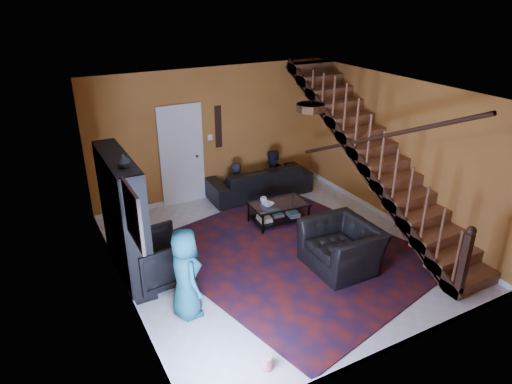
{
  "coord_description": "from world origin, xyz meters",
  "views": [
    {
      "loc": [
        -3.57,
        -5.87,
        4.24
      ],
      "look_at": [
        -0.2,
        0.4,
        1.04
      ],
      "focal_mm": 32.0,
      "sensor_mm": 36.0,
      "label": 1
    }
  ],
  "objects_px": {
    "bookshelf": "(124,219)",
    "coffee_table": "(279,211)",
    "sofa": "(259,180)",
    "armchair_left": "(159,259)",
    "armchair_right": "(342,247)"
  },
  "relations": [
    {
      "from": "armchair_right",
      "to": "coffee_table",
      "type": "distance_m",
      "value": 1.84
    },
    {
      "from": "bookshelf",
      "to": "coffee_table",
      "type": "distance_m",
      "value": 3.11
    },
    {
      "from": "bookshelf",
      "to": "armchair_right",
      "type": "bearing_deg",
      "value": -25.63
    },
    {
      "from": "sofa",
      "to": "armchair_right",
      "type": "bearing_deg",
      "value": 88.18
    },
    {
      "from": "bookshelf",
      "to": "sofa",
      "type": "bearing_deg",
      "value": 27.17
    },
    {
      "from": "armchair_left",
      "to": "coffee_table",
      "type": "height_order",
      "value": "armchair_left"
    },
    {
      "from": "sofa",
      "to": "coffee_table",
      "type": "height_order",
      "value": "sofa"
    },
    {
      "from": "armchair_right",
      "to": "coffee_table",
      "type": "height_order",
      "value": "armchair_right"
    },
    {
      "from": "bookshelf",
      "to": "armchair_right",
      "type": "relative_size",
      "value": 1.71
    },
    {
      "from": "bookshelf",
      "to": "coffee_table",
      "type": "height_order",
      "value": "bookshelf"
    },
    {
      "from": "sofa",
      "to": "armchair_left",
      "type": "relative_size",
      "value": 2.56
    },
    {
      "from": "armchair_left",
      "to": "armchair_right",
      "type": "bearing_deg",
      "value": -115.93
    },
    {
      "from": "bookshelf",
      "to": "coffee_table",
      "type": "relative_size",
      "value": 1.76
    },
    {
      "from": "armchair_left",
      "to": "coffee_table",
      "type": "xyz_separation_m",
      "value": [
        2.65,
        0.82,
        -0.17
      ]
    },
    {
      "from": "sofa",
      "to": "armchair_left",
      "type": "xyz_separation_m",
      "value": [
        -2.96,
        -2.17,
        0.07
      ]
    }
  ]
}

